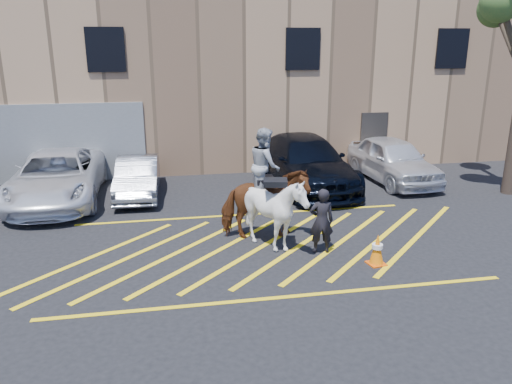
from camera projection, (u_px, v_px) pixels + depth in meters
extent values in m
plane|color=black|center=(257.00, 244.00, 12.57)|extent=(90.00, 90.00, 0.00)
imported|color=white|center=(57.00, 177.00, 15.70)|extent=(2.67, 5.65, 1.56)
imported|color=gray|center=(138.00, 177.00, 16.30)|extent=(1.39, 3.82, 1.25)
imported|color=black|center=(306.00, 162.00, 17.37)|extent=(2.74, 5.99, 1.70)
imported|color=silver|center=(393.00, 160.00, 17.97)|extent=(2.14, 4.73, 1.58)
imported|color=black|center=(321.00, 221.00, 11.83)|extent=(0.63, 0.46, 1.60)
cube|color=tan|center=(209.00, 72.00, 22.83)|extent=(32.00, 10.00, 7.00)
cube|color=black|center=(105.00, 50.00, 17.08)|extent=(1.30, 0.08, 1.50)
cube|color=black|center=(303.00, 49.00, 18.29)|extent=(1.30, 0.08, 1.50)
cube|color=black|center=(452.00, 49.00, 19.34)|extent=(1.30, 0.08, 1.50)
cube|color=#38332D|center=(373.00, 140.00, 19.84)|extent=(1.10, 0.08, 2.20)
cube|color=yellow|center=(82.00, 261.00, 11.55)|extent=(4.20, 4.20, 0.01)
cube|color=yellow|center=(128.00, 258.00, 11.73)|extent=(4.20, 4.20, 0.01)
cube|color=yellow|center=(173.00, 254.00, 11.92)|extent=(4.20, 4.20, 0.01)
cube|color=yellow|center=(217.00, 251.00, 12.10)|extent=(4.20, 4.20, 0.01)
cube|color=yellow|center=(260.00, 248.00, 12.28)|extent=(4.20, 4.20, 0.01)
cube|color=yellow|center=(301.00, 245.00, 12.46)|extent=(4.20, 4.20, 0.01)
cube|color=yellow|center=(341.00, 242.00, 12.65)|extent=(4.20, 4.20, 0.01)
cube|color=yellow|center=(380.00, 239.00, 12.83)|extent=(4.20, 4.20, 0.01)
cube|color=yellow|center=(417.00, 236.00, 13.01)|extent=(4.20, 4.20, 0.01)
cube|color=yellow|center=(244.00, 215.00, 14.63)|extent=(9.50, 0.12, 0.01)
cube|color=yellow|center=(283.00, 297.00, 9.93)|extent=(9.50, 0.12, 0.01)
imported|color=brown|center=(265.00, 204.00, 12.67)|extent=(2.20, 1.04, 1.84)
imported|color=#9EA1A8|center=(265.00, 165.00, 12.38)|extent=(0.73, 0.92, 1.87)
cube|color=black|center=(265.00, 180.00, 12.49)|extent=(0.47, 0.57, 0.14)
imported|color=white|center=(275.00, 212.00, 12.01)|extent=(1.84, 1.99, 1.89)
cube|color=black|center=(275.00, 182.00, 11.79)|extent=(0.64, 0.56, 0.14)
cube|color=#E65009|center=(376.00, 263.00, 11.41)|extent=(0.44, 0.44, 0.03)
cone|color=orange|center=(377.00, 249.00, 11.30)|extent=(0.32, 0.32, 0.70)
cylinder|color=silver|center=(377.00, 246.00, 11.28)|extent=(0.25, 0.25, 0.10)
cylinder|color=#413327|center=(510.00, 44.00, 16.13)|extent=(0.33, 1.88, 2.34)
sphere|color=#446129|center=(496.00, 9.00, 16.61)|extent=(1.20, 1.20, 1.20)
sphere|color=#4C632A|center=(500.00, 2.00, 14.78)|extent=(1.20, 1.20, 1.20)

